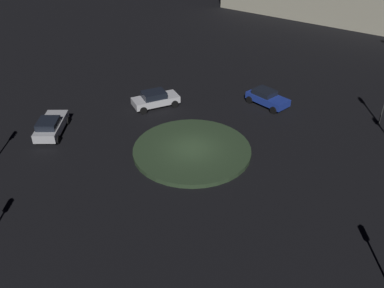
{
  "coord_description": "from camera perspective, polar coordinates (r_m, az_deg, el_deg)",
  "views": [
    {
      "loc": [
        5.18,
        25.08,
        17.11
      ],
      "look_at": [
        0.0,
        0.0,
        0.7
      ],
      "focal_mm": 38.28,
      "sensor_mm": 36.0,
      "label": 1
    }
  ],
  "objects": [
    {
      "name": "ground_plane",
      "position": [
        30.8,
        0.0,
        -1.1
      ],
      "size": [
        117.07,
        117.07,
        0.0
      ],
      "primitive_type": "plane",
      "color": "black"
    },
    {
      "name": "car_silver",
      "position": [
        34.49,
        -19.08,
        2.42
      ],
      "size": [
        2.64,
        4.49,
        1.51
      ],
      "rotation": [
        0.0,
        0.0,
        4.51
      ],
      "color": "silver",
      "rests_on": "ground_plane"
    },
    {
      "name": "car_blue",
      "position": [
        37.75,
        10.4,
        6.37
      ],
      "size": [
        3.41,
        4.18,
        1.38
      ],
      "rotation": [
        0.0,
        0.0,
        2.1
      ],
      "color": "#1E38A5",
      "rests_on": "ground_plane"
    },
    {
      "name": "car_white",
      "position": [
        36.97,
        -5.15,
        6.27
      ],
      "size": [
        4.4,
        2.73,
        1.48
      ],
      "rotation": [
        0.0,
        0.0,
        3.37
      ],
      "color": "white",
      "rests_on": "ground_plane"
    },
    {
      "name": "roundabout_island",
      "position": [
        30.71,
        0.0,
        -0.84
      ],
      "size": [
        8.87,
        8.87,
        0.33
      ],
      "primitive_type": "cylinder",
      "color": "#2D4228",
      "rests_on": "ground_plane"
    }
  ]
}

